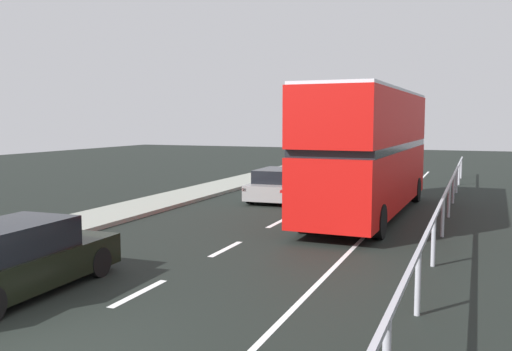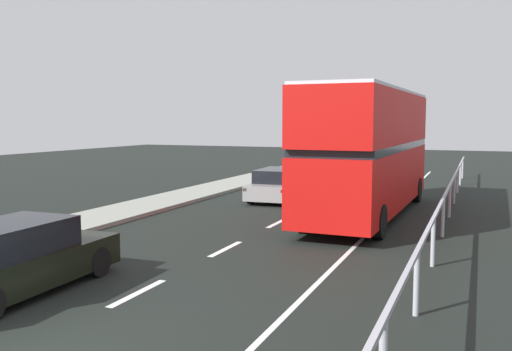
# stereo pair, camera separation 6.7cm
# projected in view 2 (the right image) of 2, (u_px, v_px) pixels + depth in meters

# --- Properties ---
(lane_paint_markings) EXTENTS (3.22, 46.00, 0.01)m
(lane_paint_markings) POSITION_uv_depth(u_px,v_px,m) (310.00, 245.00, 14.97)
(lane_paint_markings) COLOR silver
(lane_paint_markings) RESTS_ON ground
(bridge_side_railing) EXTENTS (0.10, 42.00, 1.17)m
(bridge_side_railing) POSITION_uv_depth(u_px,v_px,m) (439.00, 214.00, 14.34)
(bridge_side_railing) COLOR #A9A9B3
(bridge_side_railing) RESTS_ON ground
(double_decker_bus_red) EXTENTS (2.76, 10.95, 4.41)m
(double_decker_bus_red) POSITION_uv_depth(u_px,v_px,m) (370.00, 149.00, 19.51)
(double_decker_bus_red) COLOR red
(double_decker_bus_red) RESTS_ON ground
(hatchback_car_near) EXTENTS (1.84, 4.44, 1.43)m
(hatchback_car_near) POSITION_uv_depth(u_px,v_px,m) (15.00, 259.00, 10.75)
(hatchback_car_near) COLOR black
(hatchback_car_near) RESTS_ON ground
(sedan_car_ahead) EXTENTS (1.95, 4.50, 1.33)m
(sedan_car_ahead) POSITION_uv_depth(u_px,v_px,m) (280.00, 185.00, 23.55)
(sedan_car_ahead) COLOR gray
(sedan_car_ahead) RESTS_ON ground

